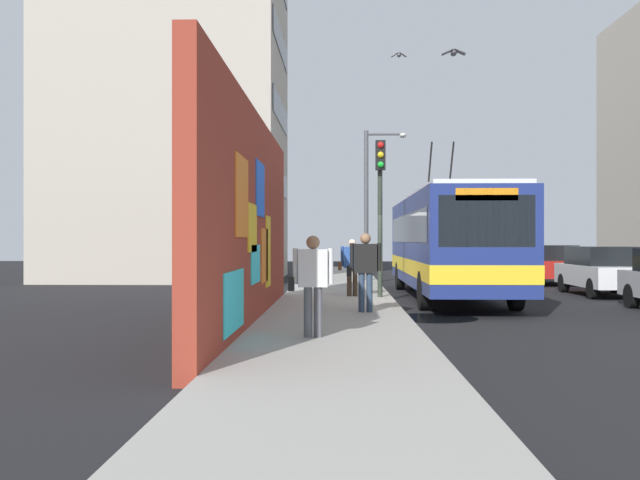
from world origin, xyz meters
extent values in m
plane|color=black|center=(0.00, 0.00, 0.00)|extent=(80.00, 80.00, 0.00)
cube|color=#9E9B93|center=(0.00, 1.60, 0.07)|extent=(48.00, 3.20, 0.15)
cube|color=maroon|center=(-4.57, 3.35, 2.22)|extent=(12.87, 0.30, 4.44)
cube|color=blue|center=(-4.41, 3.19, 2.87)|extent=(1.50, 0.02, 1.16)
cube|color=yellow|center=(-5.75, 3.19, 2.02)|extent=(1.30, 0.02, 0.94)
cube|color=#33D8E5|center=(-5.24, 3.19, 1.30)|extent=(1.44, 0.02, 0.77)
cube|color=yellow|center=(-2.79, 3.19, 1.52)|extent=(0.98, 0.02, 1.66)
cube|color=orange|center=(-3.59, 3.19, 1.44)|extent=(1.28, 0.02, 1.21)
cube|color=#33D8E5|center=(-8.08, 3.19, 0.80)|extent=(2.07, 0.02, 0.98)
cube|color=orange|center=(-7.19, 3.19, 2.54)|extent=(1.52, 0.02, 1.41)
cube|color=#B2A899|center=(12.78, 9.20, 10.36)|extent=(8.68, 9.91, 20.72)
cube|color=black|center=(12.78, 4.23, 4.40)|extent=(7.38, 0.04, 1.10)
cube|color=black|center=(12.78, 4.23, 7.60)|extent=(7.38, 0.04, 1.10)
cube|color=black|center=(12.78, 4.23, 10.80)|extent=(7.38, 0.04, 1.10)
cube|color=navy|center=(2.35, -1.80, 1.76)|extent=(11.66, 2.54, 2.61)
cube|color=silver|center=(2.35, -1.80, 3.12)|extent=(11.19, 2.34, 0.12)
cube|color=yellow|center=(2.35, -1.80, 1.00)|extent=(11.68, 2.56, 0.44)
cube|color=black|center=(-3.46, -1.80, 2.21)|extent=(0.04, 2.16, 1.18)
cube|color=black|center=(2.35, -1.80, 2.15)|extent=(10.72, 2.57, 0.84)
cube|color=orange|center=(-3.45, -1.80, 2.81)|extent=(0.06, 1.40, 0.28)
cylinder|color=black|center=(4.10, -2.15, 3.96)|extent=(1.43, 0.06, 2.00)
cylinder|color=black|center=(4.10, -1.45, 3.96)|extent=(1.43, 0.06, 2.00)
cylinder|color=black|center=(-1.38, -2.95, 0.50)|extent=(1.00, 0.28, 1.00)
cylinder|color=black|center=(-1.38, -0.65, 0.50)|extent=(1.00, 0.28, 1.00)
cylinder|color=black|center=(6.08, -2.95, 0.50)|extent=(1.00, 0.28, 1.00)
cylinder|color=black|center=(6.08, -0.65, 0.50)|extent=(1.00, 0.28, 1.00)
cylinder|color=black|center=(-0.66, -6.15, 0.32)|extent=(0.64, 0.22, 0.64)
cube|color=white|center=(3.57, -7.00, 0.65)|extent=(4.27, 1.93, 0.66)
cube|color=black|center=(3.65, -7.00, 1.28)|extent=(2.56, 1.74, 0.60)
cylinder|color=black|center=(2.16, -6.14, 0.32)|extent=(0.64, 0.22, 0.64)
cylinder|color=black|center=(4.97, -7.86, 0.32)|extent=(0.64, 0.22, 0.64)
cylinder|color=black|center=(4.97, -6.14, 0.32)|extent=(0.64, 0.22, 0.64)
cube|color=#B21E19|center=(9.44, -7.00, 0.65)|extent=(4.10, 1.75, 0.66)
cube|color=black|center=(9.52, -7.00, 1.28)|extent=(2.46, 1.58, 0.60)
cylinder|color=black|center=(8.09, -7.78, 0.32)|extent=(0.64, 0.22, 0.64)
cylinder|color=black|center=(8.09, -6.22, 0.32)|extent=(0.64, 0.22, 0.64)
cylinder|color=black|center=(10.79, -7.78, 0.32)|extent=(0.64, 0.22, 0.64)
cylinder|color=black|center=(10.79, -6.22, 0.32)|extent=(0.64, 0.22, 0.64)
cylinder|color=#3F3326|center=(1.22, 1.06, 0.56)|extent=(0.14, 0.14, 0.82)
cylinder|color=#3F3326|center=(1.22, 1.23, 0.56)|extent=(0.14, 0.14, 0.82)
cube|color=#264C99|center=(1.22, 1.15, 1.28)|extent=(0.22, 0.48, 0.62)
cylinder|color=#264C99|center=(1.22, 0.86, 1.31)|extent=(0.09, 0.09, 0.59)
cylinder|color=#264C99|center=(1.22, 1.44, 1.31)|extent=(0.09, 0.09, 0.59)
sphere|color=beige|center=(1.22, 1.15, 1.70)|extent=(0.22, 0.22, 0.22)
cube|color=#593319|center=(1.22, 1.51, 1.02)|extent=(0.14, 0.10, 0.24)
cylinder|color=#595960|center=(-7.53, 1.85, 0.57)|extent=(0.14, 0.14, 0.85)
cylinder|color=#595960|center=(-7.53, 2.03, 0.57)|extent=(0.14, 0.14, 0.85)
cube|color=silver|center=(-7.53, 1.94, 1.31)|extent=(0.22, 0.49, 0.63)
cylinder|color=silver|center=(-7.53, 1.64, 1.35)|extent=(0.09, 0.09, 0.60)
cylinder|color=silver|center=(-7.53, 2.24, 1.35)|extent=(0.09, 0.09, 0.60)
sphere|color=#936B4C|center=(-7.53, 1.94, 1.75)|extent=(0.23, 0.23, 0.23)
cube|color=black|center=(-7.53, 2.31, 1.05)|extent=(0.14, 0.10, 0.24)
cylinder|color=#2D3F59|center=(-3.36, 0.82, 0.59)|extent=(0.14, 0.14, 0.89)
cylinder|color=#2D3F59|center=(-3.36, 1.00, 0.59)|extent=(0.14, 0.14, 0.89)
cube|color=black|center=(-3.36, 0.91, 1.37)|extent=(0.22, 0.52, 0.66)
cylinder|color=black|center=(-3.36, 0.61, 1.40)|extent=(0.09, 0.09, 0.63)
cylinder|color=black|center=(-3.36, 1.22, 1.40)|extent=(0.09, 0.09, 0.63)
sphere|color=#936B4C|center=(-3.36, 0.91, 1.82)|extent=(0.24, 0.24, 0.24)
cube|color=black|center=(-3.36, 1.29, 1.09)|extent=(0.14, 0.10, 0.24)
cylinder|color=#2D382D|center=(0.94, 0.35, 2.40)|extent=(0.14, 0.14, 4.50)
cube|color=black|center=(0.72, 0.35, 4.20)|extent=(0.20, 0.28, 0.84)
sphere|color=red|center=(0.61, 0.35, 4.48)|extent=(0.18, 0.18, 0.18)
sphere|color=yellow|center=(0.61, 0.35, 4.20)|extent=(0.18, 0.18, 0.18)
sphere|color=green|center=(0.61, 0.35, 3.92)|extent=(0.18, 0.18, 0.18)
cylinder|color=#4C4C51|center=(9.35, 0.45, 3.19)|extent=(0.18, 0.18, 6.09)
cylinder|color=#4C4C51|center=(9.35, -0.29, 6.09)|extent=(0.10, 1.48, 0.10)
ellipsoid|color=silver|center=(9.35, -1.03, 6.04)|extent=(0.44, 0.28, 0.20)
ellipsoid|color=slate|center=(5.50, -0.56, 8.28)|extent=(0.32, 0.14, 0.12)
cube|color=slate|center=(5.50, -0.70, 8.31)|extent=(0.20, 0.25, 0.16)
cube|color=slate|center=(5.50, -0.42, 8.31)|extent=(0.20, 0.25, 0.16)
ellipsoid|color=#47474C|center=(-3.02, -1.13, 6.10)|extent=(0.32, 0.14, 0.12)
cube|color=#47474C|center=(-3.02, -1.27, 6.13)|extent=(0.20, 0.27, 0.13)
cube|color=#47474C|center=(-3.02, -0.99, 6.13)|extent=(0.20, 0.27, 0.13)
cylinder|color=black|center=(-3.21, -0.60, 0.00)|extent=(2.11, 2.11, 0.00)
camera|label=1|loc=(-19.45, 1.46, 1.79)|focal=39.78mm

